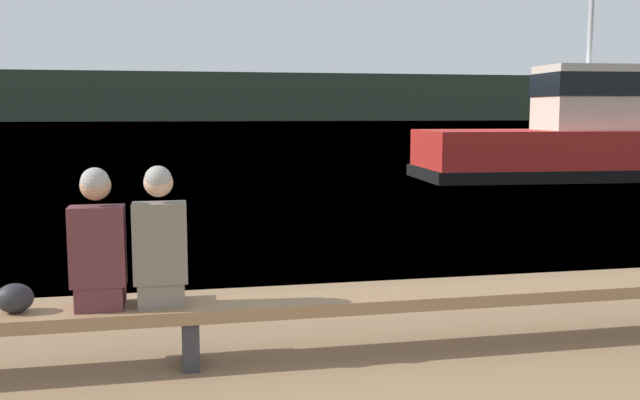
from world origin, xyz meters
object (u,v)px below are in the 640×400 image
object	(u,v)px
bench_main	(190,314)
person_left	(98,247)
person_right	(160,245)
tugboat_red	(584,143)
shopping_bag	(15,298)

from	to	relation	value
bench_main	person_left	bearing A→B (deg)	179.42
person_right	tugboat_red	size ratio (longest dim) A/B	0.11
bench_main	tugboat_red	bearing A→B (deg)	49.00
shopping_bag	person_left	bearing A→B (deg)	-1.02
person_right	shopping_bag	size ratio (longest dim) A/B	4.04
person_right	shopping_bag	bearing A→B (deg)	179.44
tugboat_red	person_right	bearing A→B (deg)	142.35
shopping_bag	tugboat_red	xyz separation A→B (m)	(12.25, 12.72, 0.42)
person_left	shopping_bag	distance (m)	0.66
person_left	shopping_bag	world-z (taller)	person_left
person_left	tugboat_red	size ratio (longest dim) A/B	0.11
shopping_bag	tugboat_red	bearing A→B (deg)	46.07
person_right	shopping_bag	world-z (taller)	person_right
bench_main	person_left	world-z (taller)	person_left
person_left	tugboat_red	world-z (taller)	tugboat_red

